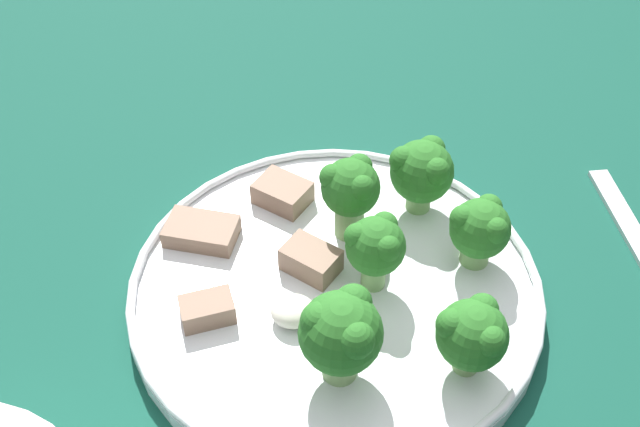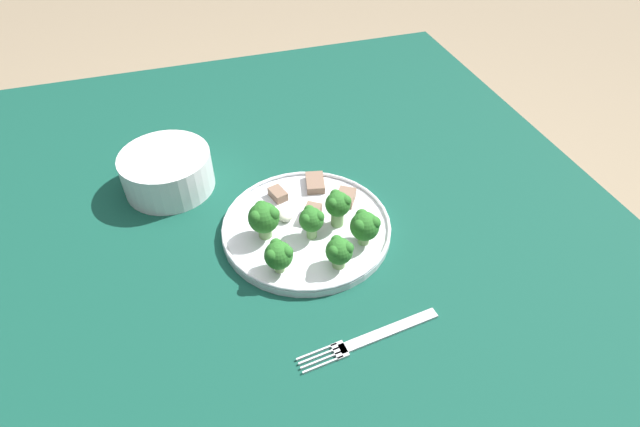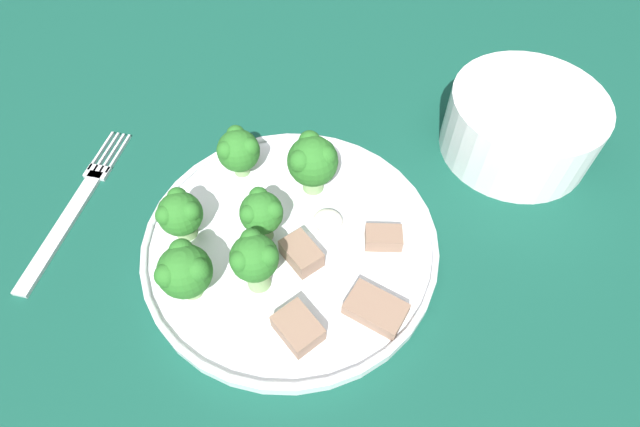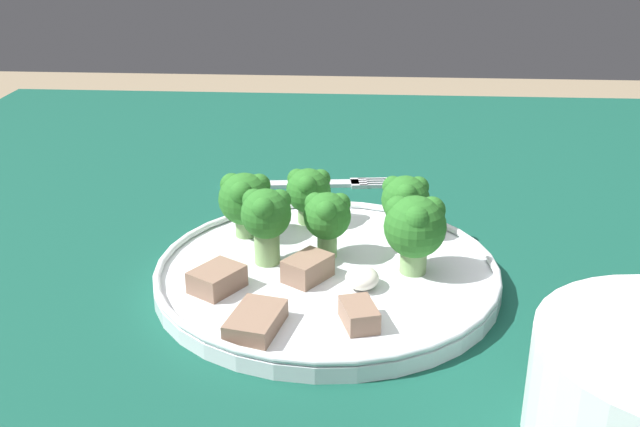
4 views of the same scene
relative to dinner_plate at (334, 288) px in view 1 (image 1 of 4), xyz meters
The scene contains 13 objects.
table 0.10m from the dinner_plate, 74.36° to the left, with size 1.29×1.15×0.71m.
dinner_plate is the anchor object (origin of this frame).
broccoli_floret_near_rim_left 0.07m from the dinner_plate, 101.98° to the right, with size 0.04×0.04×0.06m.
broccoli_floret_center_left 0.05m from the dinner_plate, behind, with size 0.04×0.04×0.06m.
broccoli_floret_back_left 0.11m from the dinner_plate, 140.34° to the left, with size 0.04×0.04×0.05m.
broccoli_floret_front_left 0.10m from the dinner_plate, 166.78° to the right, with size 0.04×0.04×0.05m.
broccoli_floret_center_back 0.10m from the dinner_plate, 129.47° to the right, with size 0.05×0.05×0.06m.
broccoli_floret_mid_cluster 0.08m from the dinner_plate, 91.23° to the left, with size 0.05×0.05×0.06m.
meat_slice_front_slice 0.02m from the dinner_plate, 41.05° to the right, with size 0.04×0.04×0.02m.
meat_slice_middle_slice 0.09m from the dinner_plate, 65.10° to the right, with size 0.05×0.04×0.02m.
meat_slice_rear_slice 0.10m from the dinner_plate, 25.09° to the right, with size 0.05×0.04×0.01m.
meat_slice_edge_slice 0.09m from the dinner_plate, 18.21° to the left, with size 0.04×0.03×0.02m.
sauce_dollop 0.04m from the dinner_plate, 46.14° to the left, with size 0.03×0.03×0.02m.
Camera 1 is at (-0.00, 0.28, 1.10)m, focal length 42.00 mm.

